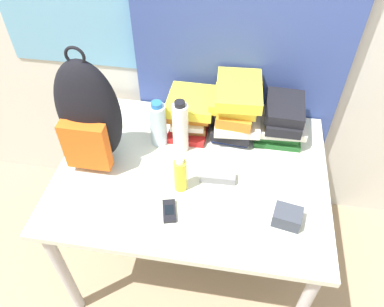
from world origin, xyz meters
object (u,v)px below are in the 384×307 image
at_px(backpack, 89,116).
at_px(camera_pouch, 287,217).
at_px(book_stack_center, 236,108).
at_px(sunglasses_case, 218,177).
at_px(sports_bottle, 180,127).
at_px(cell_phone, 169,211).
at_px(water_bottle, 158,124).
at_px(book_stack_right, 281,119).
at_px(book_stack_left, 190,111).
at_px(sunscreen_bottle, 180,175).

xyz_separation_m(backpack, camera_pouch, (0.84, -0.22, -0.21)).
xyz_separation_m(book_stack_center, sunglasses_case, (-0.04, -0.33, -0.12)).
relative_size(sports_bottle, cell_phone, 2.36).
bearing_deg(camera_pouch, sports_bottle, 144.92).
relative_size(water_bottle, sports_bottle, 0.86).
relative_size(backpack, book_stack_right, 2.15).
relative_size(water_bottle, camera_pouch, 1.94).
distance_m(book_stack_left, book_stack_center, 0.22).
relative_size(cell_phone, camera_pouch, 0.95).
bearing_deg(sports_bottle, backpack, -162.14).
relative_size(sunscreen_bottle, camera_pouch, 1.48).
distance_m(backpack, camera_pouch, 0.89).
xyz_separation_m(book_stack_right, sports_bottle, (-0.45, -0.17, 0.04)).
distance_m(water_bottle, camera_pouch, 0.69).
distance_m(water_bottle, cell_phone, 0.42).
bearing_deg(sunscreen_bottle, book_stack_center, 64.36).
bearing_deg(camera_pouch, cell_phone, -176.28).
distance_m(backpack, book_stack_center, 0.66).
bearing_deg(backpack, sports_bottle, 17.86).
bearing_deg(book_stack_center, backpack, -154.60).
xyz_separation_m(sunglasses_case, camera_pouch, (0.29, -0.17, 0.01)).
xyz_separation_m(backpack, cell_phone, (0.38, -0.25, -0.23)).
distance_m(book_stack_left, sports_bottle, 0.17).
bearing_deg(camera_pouch, backpack, 165.25).
bearing_deg(water_bottle, backpack, -150.70).
relative_size(water_bottle, sunscreen_bottle, 1.31).
bearing_deg(cell_phone, book_stack_right, 51.35).
height_order(sports_bottle, cell_phone, sports_bottle).
bearing_deg(backpack, book_stack_right, 19.44).
distance_m(backpack, sunglasses_case, 0.59).
height_order(cell_phone, camera_pouch, camera_pouch).
height_order(backpack, water_bottle, backpack).
bearing_deg(camera_pouch, book_stack_left, 132.83).
bearing_deg(camera_pouch, sunglasses_case, 149.01).
distance_m(water_bottle, sunscreen_bottle, 0.30).
bearing_deg(book_stack_center, sunscreen_bottle, -115.64).
bearing_deg(water_bottle, book_stack_center, 22.37).
height_order(backpack, camera_pouch, backpack).
distance_m(sunscreen_bottle, sunglasses_case, 0.18).
bearing_deg(cell_phone, camera_pouch, 3.72).
relative_size(backpack, cell_phone, 4.81).
height_order(book_stack_right, sunscreen_bottle, book_stack_right).
xyz_separation_m(book_stack_right, cell_phone, (-0.43, -0.53, -0.09)).
relative_size(sports_bottle, sunscreen_bottle, 1.52).
relative_size(book_stack_center, camera_pouch, 2.47).
bearing_deg(water_bottle, sunglasses_case, -32.20).
xyz_separation_m(book_stack_center, sports_bottle, (-0.23, -0.17, -0.01)).
bearing_deg(book_stack_left, sunglasses_case, -61.83).
bearing_deg(camera_pouch, sunscreen_bottle, 166.84).
bearing_deg(backpack, book_stack_left, 36.56).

